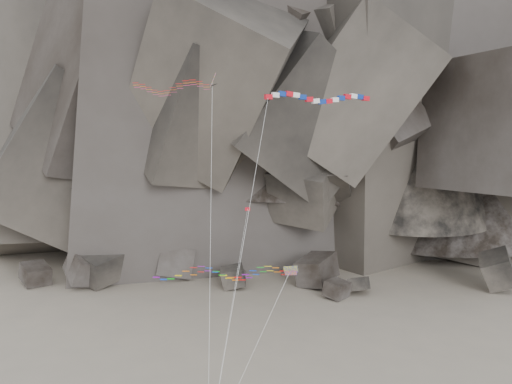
# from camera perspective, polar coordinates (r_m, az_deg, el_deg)

# --- Properties ---
(headland) EXTENTS (110.00, 70.00, 84.00)m
(headland) POSITION_cam_1_polar(r_m,az_deg,el_deg) (118.89, 1.97, 14.32)
(headland) COLOR #524A43
(headland) RESTS_ON ground
(boulder_field) EXTENTS (85.01, 17.65, 7.64)m
(boulder_field) POSITION_cam_1_polar(r_m,az_deg,el_deg) (87.94, -6.63, -8.97)
(boulder_field) COLOR #47423F
(boulder_field) RESTS_ON ground
(delta_kite) EXTENTS (11.95, 19.54, 30.51)m
(delta_kite) POSITION_cam_1_polar(r_m,az_deg,el_deg) (55.67, -10.02, 11.76)
(delta_kite) COLOR red
(delta_kite) RESTS_ON ground
(banner_kite) EXTENTS (14.53, 21.94, 28.35)m
(banner_kite) POSITION_cam_1_polar(r_m,az_deg,el_deg) (53.91, 7.12, 10.51)
(banner_kite) COLOR red
(banner_kite) RESTS_ON ground
(parafoil_kite) EXTENTS (14.24, 11.55, 11.59)m
(parafoil_kite) POSITION_cam_1_polar(r_m,az_deg,el_deg) (48.11, -4.41, -9.15)
(parafoil_kite) COLOR #D2CD0B
(parafoil_kite) RESTS_ON ground
(pennant_kite) EXTENTS (1.72, 17.03, 16.27)m
(pennant_kite) POSITION_cam_1_polar(r_m,az_deg,el_deg) (49.23, -1.84, -7.07)
(pennant_kite) COLOR red
(pennant_kite) RESTS_ON ground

